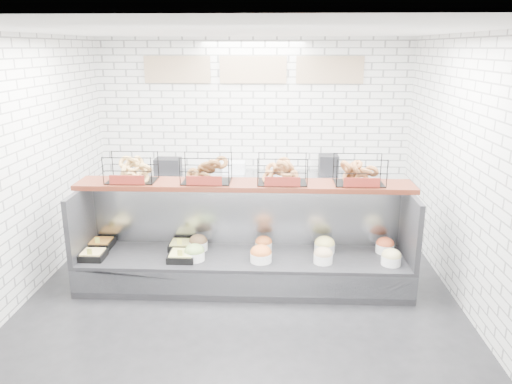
{
  "coord_description": "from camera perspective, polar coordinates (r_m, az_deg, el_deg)",
  "views": [
    {
      "loc": [
        0.4,
        -5.32,
        2.84
      ],
      "look_at": [
        0.15,
        0.45,
        1.16
      ],
      "focal_mm": 35.0,
      "sensor_mm": 36.0,
      "label": 1
    }
  ],
  "objects": [
    {
      "name": "room_shell",
      "position": [
        5.98,
        -1.34,
        8.7
      ],
      "size": [
        5.02,
        5.51,
        3.01
      ],
      "color": "silver",
      "rests_on": "ground"
    },
    {
      "name": "bagel_shelf",
      "position": [
        6.03,
        -1.36,
        2.16
      ],
      "size": [
        4.1,
        0.5,
        0.4
      ],
      "color": "#41170D",
      "rests_on": "display_case"
    },
    {
      "name": "prep_counter",
      "position": [
        8.11,
        -0.45,
        -0.77
      ],
      "size": [
        4.0,
        0.6,
        1.2
      ],
      "color": "#93969B",
      "rests_on": "ground"
    },
    {
      "name": "ground",
      "position": [
        6.04,
        -1.6,
        -11.83
      ],
      "size": [
        5.5,
        5.5,
        0.0
      ],
      "primitive_type": "plane",
      "color": "black",
      "rests_on": "ground"
    },
    {
      "name": "display_case",
      "position": [
        6.21,
        -1.31,
        -7.67
      ],
      "size": [
        4.0,
        0.9,
        1.2
      ],
      "color": "black",
      "rests_on": "ground"
    }
  ]
}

